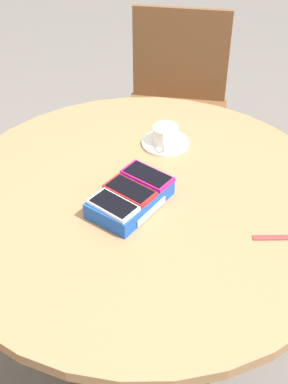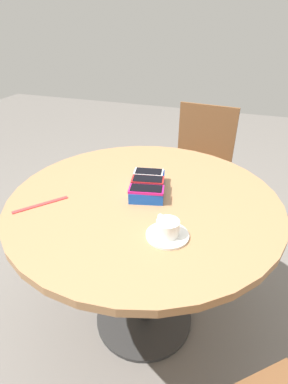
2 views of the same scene
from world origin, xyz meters
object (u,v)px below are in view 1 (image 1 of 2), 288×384
Objects in this scene: saucer at (165,143)px; chair_near_window at (175,113)px; coffee_cup at (165,135)px; round_table at (144,232)px; phone_red at (130,190)px; phone_magenta at (147,176)px; phone_white at (113,205)px; phone_box at (131,199)px.

saucer is 0.16× the size of chair_near_window.
saucer is at bearing 44.91° from coffee_cup.
phone_red is (-0.05, -0.00, 0.17)m from round_table.
chair_near_window is (0.66, 0.58, -0.15)m from round_table.
phone_magenta is at bearing -143.94° from saucer.
saucer is at bearing 27.70° from phone_white.
phone_box reaches higher than round_table.
phone_white is 1.50× the size of coffee_cup.
chair_near_window is at bearing 39.62° from phone_box.
round_table is at bearing 8.95° from phone_white.
phone_magenta is 0.23m from saucer.
phone_magenta is (0.07, 0.02, 0.03)m from phone_box.
phone_box is 2.75× the size of coffee_cup.
coffee_cup is at bearing 35.95° from phone_magenta.
phone_magenta is (0.03, 0.02, 0.17)m from round_table.
saucer is at bearing -136.30° from chair_near_window.
phone_box reaches higher than saucer.
round_table is at bearing -144.13° from saucer.
phone_white reaches higher than round_table.
phone_white is at bearing -152.44° from coffee_cup.
chair_near_window reaches higher than coffee_cup.
phone_red is at bearing 138.97° from phone_box.
chair_near_window is at bearing 43.70° from saucer.
phone_white is at bearing -165.77° from phone_red.
saucer is at bearing 36.06° from phone_magenta.
phone_magenta reaches higher than saucer.
phone_box is 0.03m from phone_red.
chair_near_window reaches higher than saucer.
phone_white is 1.03m from chair_near_window.
phone_magenta is 0.22m from coffee_cup.
phone_magenta is 0.17× the size of chair_near_window.
phone_white is 0.94× the size of saucer.
chair_near_window is (0.71, 0.58, -0.30)m from phone_box.
phone_red is 0.16× the size of chair_near_window.
coffee_cup is at bearing -135.09° from saucer.
phone_box is (-0.05, -0.00, 0.14)m from round_table.
chair_near_window is at bearing 39.58° from phone_red.
round_table is 12.16× the size of coffee_cup.
coffee_cup reaches higher than round_table.
chair_near_window reaches higher than phone_magenta.
saucer is (0.21, 0.15, 0.13)m from round_table.
round_table is 0.28m from saucer.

